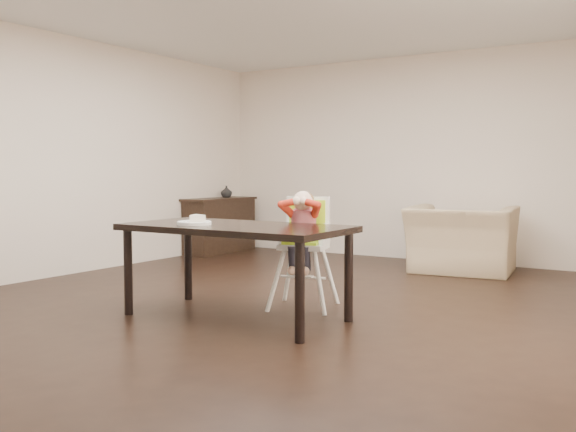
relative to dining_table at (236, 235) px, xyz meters
name	(u,v)px	position (x,y,z in m)	size (l,w,h in m)	color
ground	(280,307)	(0.07, 0.54, -0.67)	(7.00, 7.00, 0.00)	black
room_walls	(280,91)	(0.07, 0.54, 1.18)	(6.02, 7.02, 2.71)	beige
dining_table	(236,235)	(0.00, 0.00, 0.00)	(1.80, 0.90, 0.75)	black
high_chair	(304,225)	(0.25, 0.65, 0.04)	(0.52, 0.52, 1.01)	white
plate	(195,221)	(-0.28, -0.15, 0.11)	(0.36, 0.36, 0.08)	white
armchair	(462,228)	(0.83, 3.27, -0.16)	(1.18, 0.77, 1.03)	tan
sideboard	(220,225)	(-2.71, 3.24, -0.27)	(0.44, 1.26, 0.79)	black
vase	(226,192)	(-2.71, 3.40, 0.20)	(0.17, 0.17, 0.17)	#99999E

